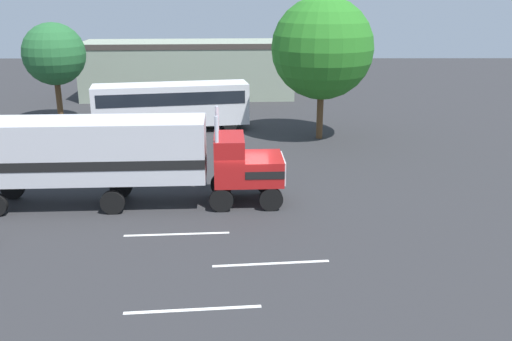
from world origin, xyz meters
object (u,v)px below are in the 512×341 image
object	(u,v)px
tree_center	(322,48)
tree_left	(54,54)
person_bystander	(203,168)
parked_car	(6,153)
semi_truck	(116,154)
parked_bus	(171,103)

from	to	relation	value
tree_center	tree_left	bearing A→B (deg)	165.11
person_bystander	parked_car	bearing A→B (deg)	164.24
semi_truck	parked_car	distance (m)	10.25
parked_car	tree_left	xyz separation A→B (m)	(-0.64, 11.50, 4.37)
parked_car	tree_left	bearing A→B (deg)	93.20
semi_truck	tree_left	distance (m)	19.85
parked_car	tree_center	xyz separation A→B (m)	(18.93, 6.29, 5.31)
semi_truck	parked_bus	size ratio (longest dim) A/B	1.27
person_bystander	tree_left	world-z (taller)	tree_left
semi_truck	tree_left	size ratio (longest dim) A/B	1.90
tree_left	tree_center	distance (m)	20.27
parked_car	tree_center	bearing A→B (deg)	18.39
semi_truck	parked_bus	xyz separation A→B (m)	(0.46, 14.72, -0.46)
person_bystander	tree_center	world-z (taller)	tree_center
tree_left	tree_center	world-z (taller)	tree_center
tree_center	semi_truck	bearing A→B (deg)	-131.22
person_bystander	tree_center	bearing A→B (deg)	53.17
semi_truck	tree_left	bearing A→B (deg)	116.05
parked_bus	tree_center	distance (m)	11.44
semi_truck	tree_center	distance (m)	16.97
person_bystander	parked_bus	distance (m)	12.35
tree_left	semi_truck	bearing A→B (deg)	-63.95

